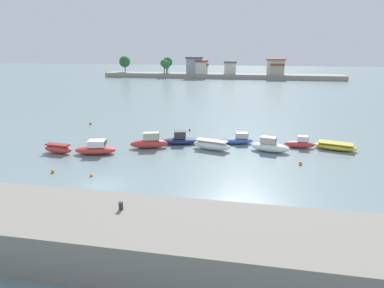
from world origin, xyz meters
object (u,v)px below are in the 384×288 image
Objects in this scene: mooring_buoy_0 at (190,130)px; mooring_buoy_4 at (300,163)px; moored_boat_0 at (58,149)px; mooring_buoy_1 at (91,175)px; moored_boat_7 at (300,144)px; moored_boat_3 at (181,140)px; moored_boat_2 at (150,142)px; moored_boat_4 at (212,145)px; moored_boat_6 at (270,146)px; moored_boat_1 at (96,149)px; moored_boat_8 at (335,146)px; mooring_buoy_3 at (90,124)px; mooring_bollard at (121,206)px; moored_boat_5 at (237,140)px; mooring_buoy_2 at (53,171)px.

mooring_buoy_4 is at bearing -40.19° from mooring_buoy_0.
mooring_buoy_1 is (7.24, -5.94, -0.40)m from moored_boat_0.
mooring_buoy_1 is at bearing -33.55° from moored_boat_0.
moored_boat_3 is at bearing -176.24° from moored_boat_7.
mooring_buoy_1 is (-2.78, -9.87, -0.60)m from moored_boat_2.
moored_boat_4 is 9.68m from mooring_buoy_0.
moored_boat_1 is at bearing -154.89° from moored_boat_6.
moored_boat_4 is 15.11m from moored_boat_8.
mooring_buoy_1 is 22.76m from mooring_buoy_3.
moored_boat_4 reaches higher than mooring_buoy_3.
moored_boat_8 is at bearing 0.33° from moored_boat_7.
mooring_bollard is 22.81m from moored_boat_3.
mooring_buoy_0 is at bearing 178.88° from moored_boat_8.
moored_boat_1 reaches higher than moored_boat_8.
moored_boat_7 is 4.17m from moored_boat_8.
moored_boat_5 is at bearing 136.45° from mooring_buoy_4.
mooring_buoy_2 is (-4.26, 0.20, 0.04)m from mooring_buoy_1.
moored_boat_4 reaches higher than moored_boat_0.
mooring_buoy_0 is at bearing 92.75° from mooring_bollard.
mooring_buoy_1 is (-6.05, -19.17, -0.02)m from mooring_buoy_0.
mooring_buoy_0 is (-4.40, 8.61, -0.43)m from moored_boat_4.
moored_boat_4 is 0.94× the size of moored_boat_8.
moored_boat_3 is at bearing -174.02° from moored_boat_6.
mooring_buoy_0 is 0.82× the size of mooring_buoy_4.
moored_boat_2 is 0.92× the size of moored_boat_8.
mooring_buoy_2 is at bearing -152.73° from moored_boat_7.
moored_boat_6 is at bearing -35.39° from mooring_buoy_0.
moored_boat_1 reaches higher than moored_boat_4.
moored_boat_8 is at bearing 18.67° from moored_boat_0.
moored_boat_1 reaches higher than moored_boat_0.
mooring_buoy_2 is at bearing -141.07° from moored_boat_6.
moored_boat_1 is 0.95× the size of moored_boat_8.
moored_boat_0 is 0.80× the size of moored_boat_5.
moored_boat_0 is at bearing -174.65° from moored_boat_2.
moored_boat_7 is at bearing 83.44° from mooring_buoy_4.
moored_boat_6 reaches higher than moored_boat_8.
moored_boat_8 is at bearing -16.79° from mooring_buoy_0.
moored_boat_3 is 15.43× the size of mooring_buoy_3.
moored_boat_5 is at bearing -36.58° from mooring_buoy_0.
moored_boat_1 is 7.06m from mooring_buoy_1.
moored_boat_4 reaches higher than mooring_buoy_2.
moored_boat_2 is 1.32× the size of moored_boat_7.
mooring_bollard is at bearing -41.89° from mooring_buoy_2.
moored_boat_2 is 11.26m from moored_boat_5.
moored_boat_1 is 13.78m from moored_boat_4.
moored_boat_8 reaches higher than mooring_buoy_1.
moored_boat_3 is 13.48× the size of mooring_buoy_4.
moored_boat_1 is 1.03× the size of moored_boat_2.
mooring_bollard is at bearing -120.08° from moored_boat_7.
moored_boat_8 is at bearing 1.96° from moored_boat_1.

